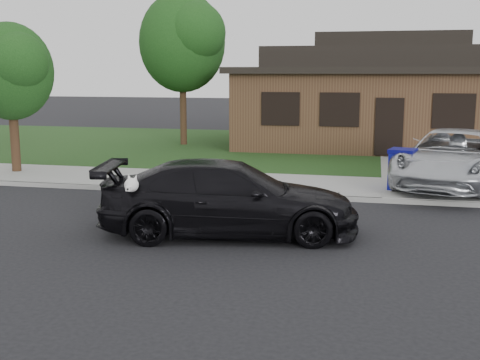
# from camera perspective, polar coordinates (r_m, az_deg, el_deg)

# --- Properties ---
(ground) EXTENTS (120.00, 120.00, 0.00)m
(ground) POSITION_cam_1_polar(r_m,az_deg,el_deg) (12.48, -4.10, -4.73)
(ground) COLOR black
(ground) RESTS_ON ground
(sidewalk) EXTENTS (60.00, 3.00, 0.12)m
(sidewalk) POSITION_cam_1_polar(r_m,az_deg,el_deg) (17.20, 0.70, -0.33)
(sidewalk) COLOR gray
(sidewalk) RESTS_ON ground
(curb) EXTENTS (60.00, 0.12, 0.12)m
(curb) POSITION_cam_1_polar(r_m,az_deg,el_deg) (15.76, -0.44, -1.31)
(curb) COLOR gray
(curb) RESTS_ON ground
(lawn) EXTENTS (60.00, 13.00, 0.13)m
(lawn) POSITION_cam_1_polar(r_m,az_deg,el_deg) (24.98, 4.53, 2.98)
(lawn) COLOR #193814
(lawn) RESTS_ON ground
(driveway) EXTENTS (4.50, 13.00, 0.14)m
(driveway) POSITION_cam_1_polar(r_m,az_deg,el_deg) (21.90, 19.09, 1.43)
(driveway) COLOR gray
(driveway) RESTS_ON ground
(sedan) EXTENTS (5.39, 2.95, 1.48)m
(sedan) POSITION_cam_1_polar(r_m,az_deg,el_deg) (11.94, -1.08, -1.74)
(sedan) COLOR black
(sedan) RESTS_ON ground
(minivan) EXTENTS (3.99, 5.95, 1.51)m
(minivan) POSITION_cam_1_polar(r_m,az_deg,el_deg) (17.43, 19.61, 2.00)
(minivan) COLOR silver
(minivan) RESTS_ON driveway
(recycling_bin) EXTENTS (0.81, 0.81, 1.10)m
(recycling_bin) POSITION_cam_1_polar(r_m,az_deg,el_deg) (16.44, 15.11, 0.99)
(recycling_bin) COLOR #0D1194
(recycling_bin) RESTS_ON sidewalk
(house) EXTENTS (12.60, 8.60, 4.65)m
(house) POSITION_cam_1_polar(r_m,az_deg,el_deg) (26.55, 13.87, 7.63)
(house) COLOR #422B1C
(house) RESTS_ON ground
(tree_0) EXTENTS (3.78, 3.60, 6.34)m
(tree_0) POSITION_cam_1_polar(r_m,az_deg,el_deg) (25.67, -5.25, 13.04)
(tree_0) COLOR #332114
(tree_0) RESTS_ON ground
(tree_2) EXTENTS (2.73, 2.60, 4.59)m
(tree_2) POSITION_cam_1_polar(r_m,az_deg,el_deg) (19.89, -20.81, 9.74)
(tree_2) COLOR #332114
(tree_2) RESTS_ON ground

